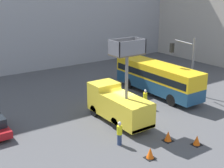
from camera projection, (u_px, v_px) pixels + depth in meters
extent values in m
plane|color=#4C4C4F|center=(127.00, 116.00, 26.73)|extent=(120.00, 120.00, 0.00)
cube|color=yellow|center=(104.00, 96.00, 26.74)|extent=(2.27, 1.88, 2.38)
cube|color=yellow|center=(126.00, 110.00, 24.36)|extent=(2.27, 4.38, 1.89)
cube|color=red|center=(144.00, 129.00, 22.93)|extent=(2.23, 0.10, 0.24)
cylinder|color=black|center=(95.00, 111.00, 26.54)|extent=(0.30, 0.98, 0.98)
cylinder|color=black|center=(113.00, 106.00, 27.62)|extent=(0.30, 0.98, 0.98)
cylinder|color=black|center=(116.00, 123.00, 24.09)|extent=(0.30, 0.98, 0.98)
cylinder|color=black|center=(136.00, 117.00, 25.17)|extent=(0.30, 0.98, 0.98)
cylinder|color=slate|center=(127.00, 77.00, 23.56)|extent=(0.24, 0.24, 3.44)
cube|color=brown|center=(127.00, 54.00, 23.03)|extent=(2.46, 1.44, 0.10)
cube|color=slate|center=(114.00, 48.00, 22.21)|extent=(0.08, 1.44, 1.05)
cube|color=slate|center=(140.00, 45.00, 23.51)|extent=(0.08, 1.44, 1.05)
cube|color=slate|center=(122.00, 45.00, 23.39)|extent=(2.46, 0.08, 1.05)
cube|color=slate|center=(133.00, 48.00, 22.33)|extent=(2.46, 0.08, 1.05)
cube|color=navy|center=(157.00, 84.00, 31.76)|extent=(2.50, 10.42, 1.21)
cube|color=yellow|center=(157.00, 71.00, 31.35)|extent=(2.50, 10.42, 1.48)
cube|color=black|center=(157.00, 73.00, 31.42)|extent=(2.52, 10.01, 0.65)
cylinder|color=black|center=(129.00, 83.00, 33.84)|extent=(0.30, 1.14, 1.14)
cylinder|color=black|center=(144.00, 80.00, 35.04)|extent=(0.30, 1.14, 1.14)
cylinder|color=black|center=(172.00, 100.00, 28.78)|extent=(0.30, 1.14, 1.14)
cylinder|color=black|center=(188.00, 95.00, 29.98)|extent=(0.30, 1.14, 1.14)
cylinder|color=slate|center=(192.00, 67.00, 31.30)|extent=(0.18, 0.18, 5.78)
cylinder|color=slate|center=(184.00, 42.00, 30.00)|extent=(0.60, 2.60, 0.13)
cube|color=black|center=(172.00, 48.00, 29.62)|extent=(0.37, 0.37, 0.90)
sphere|color=red|center=(172.00, 45.00, 29.55)|extent=(0.20, 0.20, 0.20)
cylinder|color=navy|center=(119.00, 139.00, 21.75)|extent=(0.32, 0.32, 0.80)
cylinder|color=yellow|center=(120.00, 130.00, 21.53)|extent=(0.38, 0.38, 0.64)
sphere|color=tan|center=(120.00, 124.00, 21.40)|extent=(0.22, 0.22, 0.22)
sphere|color=white|center=(120.00, 123.00, 21.37)|extent=(0.23, 0.23, 0.23)
cylinder|color=navy|center=(145.00, 104.00, 28.38)|extent=(0.32, 0.32, 0.80)
cylinder|color=yellow|center=(145.00, 96.00, 28.17)|extent=(0.38, 0.38, 0.63)
sphere|color=tan|center=(145.00, 92.00, 28.04)|extent=(0.22, 0.22, 0.22)
sphere|color=white|center=(145.00, 91.00, 28.01)|extent=(0.23, 0.23, 0.23)
cube|color=black|center=(168.00, 141.00, 22.39)|extent=(0.67, 0.67, 0.03)
cone|color=#F25B0F|center=(168.00, 136.00, 22.28)|extent=(0.54, 0.54, 0.77)
cube|color=black|center=(196.00, 145.00, 21.83)|extent=(0.64, 0.64, 0.03)
cone|color=#F25B0F|center=(197.00, 140.00, 21.72)|extent=(0.51, 0.51, 0.73)
cube|color=black|center=(150.00, 158.00, 20.13)|extent=(0.65, 0.65, 0.03)
cone|color=#F25B0F|center=(150.00, 153.00, 20.03)|extent=(0.52, 0.52, 0.75)
cylinder|color=black|center=(8.00, 134.00, 22.79)|extent=(0.22, 0.64, 0.64)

